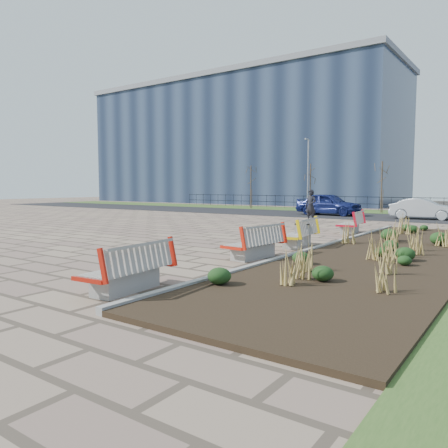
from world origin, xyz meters
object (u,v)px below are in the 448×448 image
Objects in this scene: litter_bin at (302,236)px; car_blue at (329,204)px; car_silver at (423,209)px; lamp_west at (308,175)px; pedestrian at (311,206)px; bench_c at (297,233)px; bench_b at (253,242)px; bench_d at (350,222)px; bench_a at (126,267)px.

car_blue reaches higher than litter_bin.
lamp_west is at bearing 61.99° from car_silver.
pedestrian is at bearing -163.04° from car_blue.
bench_c is at bearing -66.49° from lamp_west.
bench_b is 20.17m from car_blue.
lamp_west reaches higher than pedestrian.
bench_a is at bearing -97.35° from bench_d.
bench_a and bench_c have the same top height.
bench_a is 7.88m from bench_c.
car_blue reaches higher than bench_c.
bench_d is 2.59× the size of litter_bin.
bench_d is (0.00, 13.27, 0.00)m from bench_a.
bench_b is 2.94m from bench_c.
bench_b is 2.98m from litter_bin.
litter_bin is 0.17× the size of car_blue.
lamp_west is (-9.00, 23.63, 2.54)m from bench_b.
lamp_west is (-9.00, 20.69, 2.54)m from bench_c.
bench_d reaches higher than litter_bin.
bench_b reaches higher than litter_bin.
car_silver is (6.45, -0.32, -0.14)m from car_blue.
bench_b is 1.09× the size of pedestrian.
car_blue is (-5.44, 19.43, 0.32)m from bench_b.
bench_a is at bearing -96.73° from bench_c.
car_silver is at bearing 92.25° from bench_b.
bench_a is at bearing 173.88° from car_silver.
bench_d is at bearing -149.73° from car_blue.
bench_a is at bearing -84.70° from bench_b.
car_blue reaches higher than bench_d.
car_blue is 6.46m from car_silver.
pedestrian is (-3.97, 10.05, 0.46)m from bench_c.
lamp_west reaches higher than bench_b.
bench_c is 22.70m from lamp_west.
pedestrian reaches higher than bench_b.
bench_b is at bearing -93.15° from litter_bin.
bench_a is 0.53× the size of car_silver.
car_blue is at bearing 110.93° from bench_b.
car_silver is at bearing 79.67° from bench_c.
bench_c is at bearing -97.35° from bench_d.
lamp_west is (-9.00, 28.57, 2.54)m from bench_a.
lamp_west is at bearing 113.92° from litter_bin.
bench_a is 24.07m from car_silver.
bench_c is 16.20m from car_silver.
bench_c is (0.00, 2.94, 0.00)m from bench_b.
litter_bin is 16.16m from car_silver.
bench_d is 5.36m from litter_bin.
bench_a is 30.06m from lamp_west.
litter_bin is at bearing -95.60° from bench_d.
bench_c is 1.09× the size of pedestrian.
car_silver is 11.24m from lamp_west.
pedestrian reaches higher than litter_bin.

